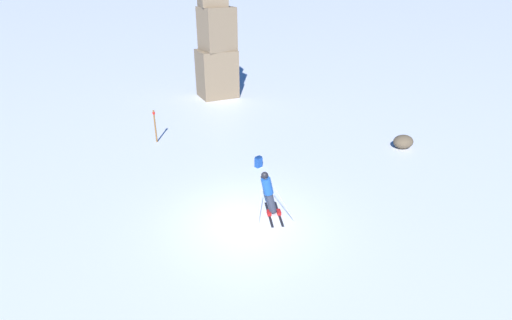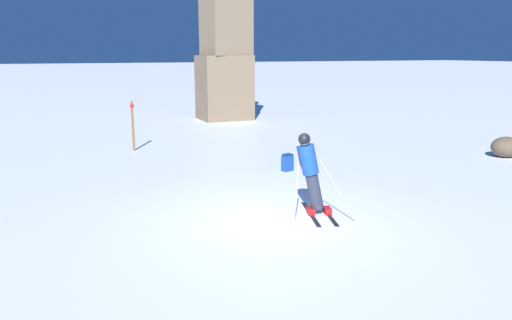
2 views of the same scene
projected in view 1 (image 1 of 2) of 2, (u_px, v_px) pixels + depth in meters
name	position (u px, v px, depth m)	size (l,w,h in m)	color
ground_plane	(247.00, 221.00, 14.03)	(300.00, 300.00, 0.00)	white
skier	(268.00, 191.00, 14.03)	(1.25, 1.71, 1.77)	black
rock_pillar	(216.00, 40.00, 26.45)	(2.46, 2.16, 9.08)	#7A664C
spare_backpack	(258.00, 162.00, 17.84)	(0.35, 0.30, 0.50)	#194293
exposed_boulder_0	(403.00, 142.00, 19.72)	(1.03, 0.87, 0.67)	brown
trail_marker	(155.00, 125.00, 20.15)	(0.13, 0.13, 1.71)	brown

